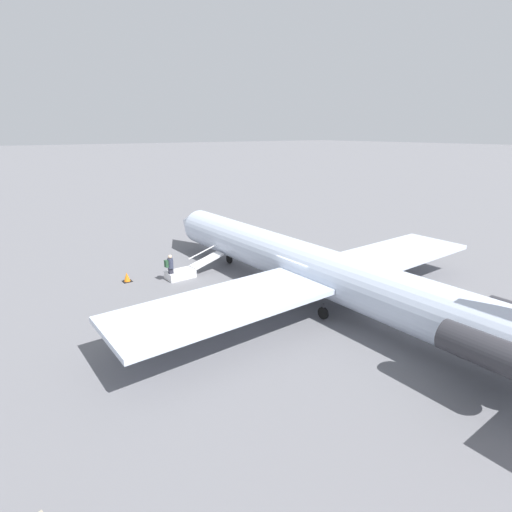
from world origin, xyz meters
name	(u,v)px	position (x,y,z in m)	size (l,w,h in m)	color
ground_plane	(306,298)	(0.00, 0.00, 0.00)	(600.00, 600.00, 0.00)	slate
airplane_main	(319,270)	(-0.93, -0.02, 1.98)	(30.46, 23.06, 6.63)	silver
boarding_stairs	(186,271)	(7.24, 3.93, 0.37)	(1.13, 4.03, 1.67)	silver
passenger	(170,266)	(7.06, 5.08, 1.00)	(0.36, 0.54, 1.74)	#23232D
traffic_cone_near_stairs	(127,277)	(8.61, 7.37, 0.28)	(0.55, 0.55, 0.60)	black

